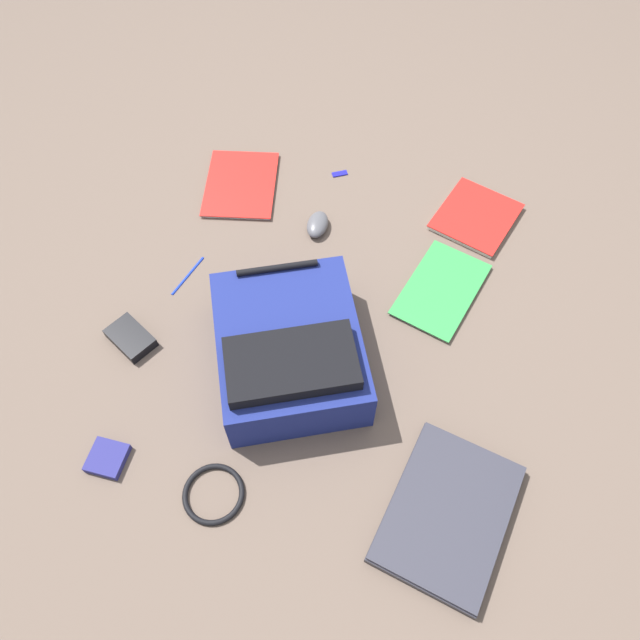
% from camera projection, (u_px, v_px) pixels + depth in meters
% --- Properties ---
extents(ground_plane, '(3.61, 3.61, 0.00)m').
position_uv_depth(ground_plane, '(318.00, 320.00, 1.56)').
color(ground_plane, brown).
extents(backpack, '(0.47, 0.50, 0.18)m').
position_uv_depth(backpack, '(290.00, 349.00, 1.43)').
color(backpack, navy).
rests_on(backpack, ground_plane).
extents(laptop, '(0.30, 0.37, 0.03)m').
position_uv_depth(laptop, '(448.00, 513.00, 1.29)').
color(laptop, '#24242C').
rests_on(laptop, ground_plane).
extents(book_red, '(0.26, 0.27, 0.02)m').
position_uv_depth(book_red, '(476.00, 217.00, 1.74)').
color(book_red, silver).
rests_on(book_red, ground_plane).
extents(book_blue, '(0.24, 0.32, 0.01)m').
position_uv_depth(book_blue, '(441.00, 290.00, 1.61)').
color(book_blue, silver).
rests_on(book_blue, ground_plane).
extents(book_manual, '(0.26, 0.30, 0.01)m').
position_uv_depth(book_manual, '(241.00, 184.00, 1.81)').
color(book_manual, silver).
rests_on(book_manual, ground_plane).
extents(computer_mouse, '(0.06, 0.10, 0.04)m').
position_uv_depth(computer_mouse, '(317.00, 224.00, 1.71)').
color(computer_mouse, '#4C4C51').
rests_on(computer_mouse, ground_plane).
extents(cable_coil, '(0.14, 0.14, 0.01)m').
position_uv_depth(cable_coil, '(213.00, 494.00, 1.32)').
color(cable_coil, black).
rests_on(cable_coil, ground_plane).
extents(power_brick, '(0.14, 0.12, 0.03)m').
position_uv_depth(power_brick, '(131.00, 338.00, 1.52)').
color(power_brick, black).
rests_on(power_brick, ground_plane).
extents(pen_black, '(0.04, 0.14, 0.01)m').
position_uv_depth(pen_black, '(188.00, 275.00, 1.63)').
color(pen_black, '#1933B2').
rests_on(pen_black, ground_plane).
extents(earbud_pouch, '(0.08, 0.08, 0.02)m').
position_uv_depth(earbud_pouch, '(107.00, 458.00, 1.36)').
color(earbud_pouch, navy).
rests_on(earbud_pouch, ground_plane).
extents(usb_stick, '(0.05, 0.04, 0.01)m').
position_uv_depth(usb_stick, '(340.00, 173.00, 1.83)').
color(usb_stick, '#191999').
rests_on(usb_stick, ground_plane).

